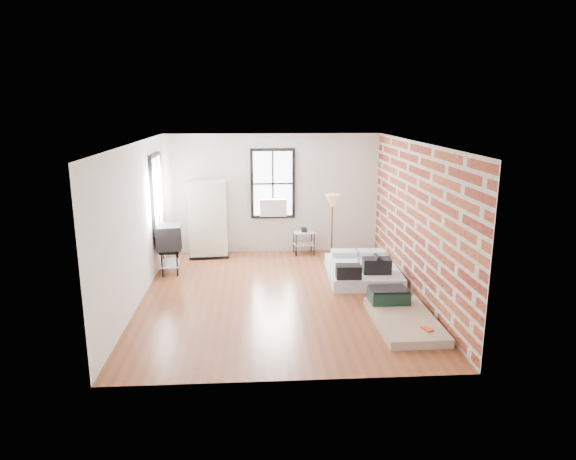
{
  "coord_description": "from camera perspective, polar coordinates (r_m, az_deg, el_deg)",
  "views": [
    {
      "loc": [
        -0.41,
        -8.91,
        3.44
      ],
      "look_at": [
        0.18,
        0.3,
        1.18
      ],
      "focal_mm": 32.0,
      "sensor_mm": 36.0,
      "label": 1
    }
  ],
  "objects": [
    {
      "name": "side_table",
      "position": [
        12.06,
        1.79,
        -0.72
      ],
      "size": [
        0.51,
        0.43,
        0.64
      ],
      "rotation": [
        0.0,
        0.0,
        0.09
      ],
      "color": "black",
      "rests_on": "ground"
    },
    {
      "name": "ground",
      "position": [
        9.56,
        -0.99,
        -7.34
      ],
      "size": [
        6.0,
        6.0,
        0.0
      ],
      "primitive_type": "plane",
      "color": "brown",
      "rests_on": "ground"
    },
    {
      "name": "mattress_bare",
      "position": [
        8.67,
        12.39,
        -9.11
      ],
      "size": [
        0.96,
        1.79,
        0.38
      ],
      "rotation": [
        0.0,
        0.0,
        0.01
      ],
      "color": "tan",
      "rests_on": "ground"
    },
    {
      "name": "floor_lamp",
      "position": [
        11.25,
        4.96,
        2.79
      ],
      "size": [
        0.33,
        0.33,
        1.54
      ],
      "color": "black",
      "rests_on": "ground"
    },
    {
      "name": "tv_stand",
      "position": [
        10.93,
        -13.07,
        -0.95
      ],
      "size": [
        0.58,
        0.77,
        1.02
      ],
      "rotation": [
        0.0,
        0.0,
        0.13
      ],
      "color": "black",
      "rests_on": "ground"
    },
    {
      "name": "wardrobe",
      "position": [
        11.89,
        -8.9,
        1.16
      ],
      "size": [
        0.93,
        0.58,
        1.77
      ],
      "rotation": [
        0.0,
        0.0,
        0.08
      ],
      "color": "black",
      "rests_on": "ground"
    },
    {
      "name": "mattress_main",
      "position": [
        10.58,
        8.27,
        -4.43
      ],
      "size": [
        1.45,
        1.92,
        0.6
      ],
      "rotation": [
        0.0,
        0.0,
        -0.04
      ],
      "color": "silver",
      "rests_on": "ground"
    },
    {
      "name": "room_shell",
      "position": [
        9.45,
        0.26,
        3.37
      ],
      "size": [
        5.02,
        6.02,
        2.8
      ],
      "color": "silver",
      "rests_on": "ground"
    }
  ]
}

